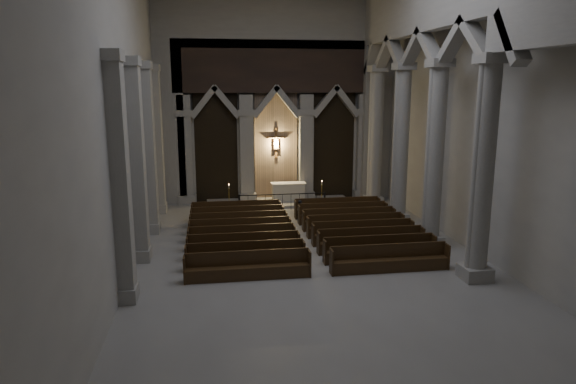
% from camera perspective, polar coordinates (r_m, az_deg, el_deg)
% --- Properties ---
extents(room, '(24.00, 24.10, 12.00)m').
position_cam_1_polar(room, '(19.40, 3.11, 13.66)').
color(room, gray).
rests_on(room, ground).
extents(sanctuary_wall, '(14.00, 0.77, 12.00)m').
position_cam_1_polar(sanctuary_wall, '(30.78, -1.32, 11.19)').
color(sanctuary_wall, '#9E9B93').
rests_on(sanctuary_wall, ground).
extents(right_arcade, '(1.00, 24.00, 12.00)m').
position_cam_1_polar(right_arcade, '(22.40, 16.71, 13.53)').
color(right_arcade, '#9E9B93').
rests_on(right_arcade, ground).
extents(left_pilasters, '(0.60, 13.00, 8.03)m').
position_cam_1_polar(left_pilasters, '(22.89, -15.68, 3.70)').
color(left_pilasters, '#9E9B93').
rests_on(left_pilasters, ground).
extents(sanctuary_step, '(8.50, 2.60, 0.15)m').
position_cam_1_polar(sanctuary_step, '(30.64, -1.04, -1.16)').
color(sanctuary_step, '#9E9B93').
rests_on(sanctuary_step, ground).
extents(altar, '(2.07, 0.83, 1.05)m').
position_cam_1_polar(altar, '(30.87, 0.03, 0.09)').
color(altar, beige).
rests_on(altar, sanctuary_step).
extents(altar_rail, '(4.95, 0.09, 0.97)m').
position_cam_1_polar(altar_rail, '(28.92, -0.62, -0.79)').
color(altar_rail, black).
rests_on(altar_rail, ground).
extents(candle_stand_left, '(0.25, 0.25, 1.50)m').
position_cam_1_polar(candle_stand_left, '(29.23, -6.55, -1.21)').
color(candle_stand_left, '#AC8F34').
rests_on(candle_stand_left, ground).
extents(candle_stand_right, '(0.26, 0.26, 1.53)m').
position_cam_1_polar(candle_stand_right, '(29.99, 3.75, -0.80)').
color(candle_stand_right, '#AC8F34').
rests_on(candle_stand_right, ground).
extents(pews, '(10.02, 8.76, 1.03)m').
position_cam_1_polar(pews, '(23.23, 1.46, -4.77)').
color(pews, black).
rests_on(pews, ground).
extents(worshipper, '(0.50, 0.42, 1.16)m').
position_cam_1_polar(worshipper, '(26.47, 1.40, -2.13)').
color(worshipper, black).
rests_on(worshipper, ground).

